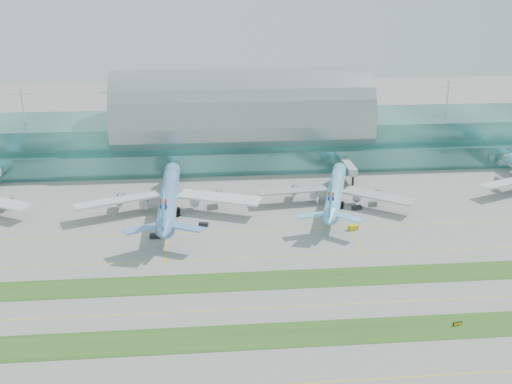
{
  "coord_description": "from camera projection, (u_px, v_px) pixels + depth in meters",
  "views": [
    {
      "loc": [
        -20.78,
        -167.16,
        88.37
      ],
      "look_at": [
        0.0,
        55.0,
        9.0
      ],
      "focal_mm": 45.0,
      "sensor_mm": 36.0,
      "label": 1
    }
  ],
  "objects": [
    {
      "name": "gse_c",
      "position": [
        155.0,
        236.0,
        219.05
      ],
      "size": [
        3.66,
        1.88,
        1.58
      ],
      "primitive_type": "cube",
      "rotation": [
        0.0,
        0.0,
        -0.01
      ],
      "color": "black",
      "rests_on": "ground"
    },
    {
      "name": "taxiline_b",
      "position": [
        279.0,
        307.0,
        175.11
      ],
      "size": [
        420.0,
        0.35,
        0.01
      ],
      "primitive_type": "cube",
      "color": "yellow",
      "rests_on": "ground"
    },
    {
      "name": "terminal",
      "position": [
        242.0,
        130.0,
        304.29
      ],
      "size": [
        340.0,
        69.1,
        36.0
      ],
      "color": "#3D7A75",
      "rests_on": "ground"
    },
    {
      "name": "grass_strip_far",
      "position": [
        273.0,
        280.0,
        190.11
      ],
      "size": [
        420.0,
        12.0,
        0.08
      ],
      "primitive_type": "cube",
      "color": "#2D591E",
      "rests_on": "ground"
    },
    {
      "name": "gse_f",
      "position": [
        357.0,
        208.0,
        244.73
      ],
      "size": [
        4.01,
        2.7,
        1.43
      ],
      "primitive_type": "cube",
      "rotation": [
        0.0,
        0.0,
        0.24
      ],
      "color": "black",
      "rests_on": "ground"
    },
    {
      "name": "airliner_b",
      "position": [
        169.0,
        195.0,
        240.5
      ],
      "size": [
        70.03,
        79.35,
        21.87
      ],
      "rotation": [
        0.0,
        0.0,
        -0.01
      ],
      "color": "#5E90D0",
      "rests_on": "ground"
    },
    {
      "name": "airliner_c",
      "position": [
        335.0,
        190.0,
        248.34
      ],
      "size": [
        58.89,
        68.13,
        19.09
      ],
      "rotation": [
        0.0,
        0.0,
        -0.27
      ],
      "color": "#70C7F7",
      "rests_on": "ground"
    },
    {
      "name": "taxiline_c",
      "position": [
        267.0,
        257.0,
        205.13
      ],
      "size": [
        420.0,
        0.35,
        0.01
      ],
      "primitive_type": "cube",
      "color": "yellow",
      "rests_on": "ground"
    },
    {
      "name": "gse_e",
      "position": [
        353.0,
        227.0,
        226.08
      ],
      "size": [
        3.83,
        2.83,
        1.74
      ],
      "primitive_type": "cube",
      "rotation": [
        0.0,
        0.0,
        0.32
      ],
      "color": "#D6C50C",
      "rests_on": "ground"
    },
    {
      "name": "taxiline_d",
      "position": [
        260.0,
        230.0,
        225.77
      ],
      "size": [
        420.0,
        0.35,
        0.01
      ],
      "primitive_type": "cube",
      "color": "yellow",
      "rests_on": "ground"
    },
    {
      "name": "taxiline_a",
      "position": [
        299.0,
        383.0,
        143.22
      ],
      "size": [
        420.0,
        0.35,
        0.01
      ],
      "primitive_type": "cube",
      "color": "yellow",
      "rests_on": "ground"
    },
    {
      "name": "gse_d",
      "position": [
        204.0,
        224.0,
        229.21
      ],
      "size": [
        3.62,
        2.38,
        1.3
      ],
      "primitive_type": "cube",
      "rotation": [
        0.0,
        0.0,
        -0.27
      ],
      "color": "black",
      "rests_on": "ground"
    },
    {
      "name": "taxiway_sign_east",
      "position": [
        457.0,
        324.0,
        166.03
      ],
      "size": [
        2.51,
        0.66,
        1.06
      ],
      "rotation": [
        0.0,
        0.0,
        0.15
      ],
      "color": "black",
      "rests_on": "ground"
    },
    {
      "name": "grass_strip_near",
      "position": [
        287.0,
        335.0,
        161.97
      ],
      "size": [
        420.0,
        12.0,
        0.08
      ],
      "primitive_type": "cube",
      "color": "#2D591E",
      "rests_on": "ground"
    },
    {
      "name": "ground",
      "position": [
        273.0,
        283.0,
        188.24
      ],
      "size": [
        700.0,
        700.0,
        0.0
      ],
      "primitive_type": "plane",
      "color": "gray",
      "rests_on": "ground"
    }
  ]
}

